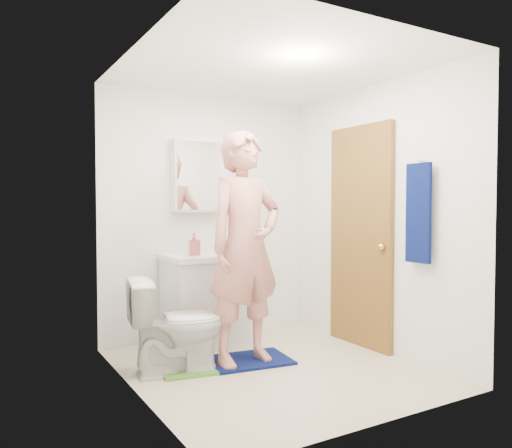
{
  "coord_description": "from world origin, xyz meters",
  "views": [
    {
      "loc": [
        -2.11,
        -3.37,
        1.31
      ],
      "look_at": [
        -0.0,
        0.25,
        1.15
      ],
      "focal_mm": 35.0,
      "sensor_mm": 36.0,
      "label": 1
    }
  ],
  "objects_px": {
    "soap_dispenser": "(194,244)",
    "man": "(245,247)",
    "medicine_cabinet": "(197,176)",
    "toothbrush_cup": "(223,247)",
    "vanity_cabinet": "(207,302)",
    "towel": "(418,213)",
    "toilet": "(177,324)"
  },
  "relations": [
    {
      "from": "towel",
      "to": "toothbrush_cup",
      "type": "xyz_separation_m",
      "value": [
        -0.98,
        1.55,
        -0.35
      ]
    },
    {
      "from": "medicine_cabinet",
      "to": "vanity_cabinet",
      "type": "bearing_deg",
      "value": -90.0
    },
    {
      "from": "toothbrush_cup",
      "to": "soap_dispenser",
      "type": "bearing_deg",
      "value": -161.41
    },
    {
      "from": "soap_dispenser",
      "to": "man",
      "type": "height_order",
      "value": "man"
    },
    {
      "from": "soap_dispenser",
      "to": "man",
      "type": "xyz_separation_m",
      "value": [
        0.16,
        -0.67,
        0.02
      ]
    },
    {
      "from": "medicine_cabinet",
      "to": "toothbrush_cup",
      "type": "distance_m",
      "value": 0.74
    },
    {
      "from": "towel",
      "to": "soap_dispenser",
      "type": "xyz_separation_m",
      "value": [
        -1.33,
        1.43,
        -0.3
      ]
    },
    {
      "from": "medicine_cabinet",
      "to": "man",
      "type": "bearing_deg",
      "value": -89.34
    },
    {
      "from": "toothbrush_cup",
      "to": "man",
      "type": "xyz_separation_m",
      "value": [
        -0.19,
        -0.79,
        0.07
      ]
    },
    {
      "from": "vanity_cabinet",
      "to": "towel",
      "type": "bearing_deg",
      "value": -51.53
    },
    {
      "from": "vanity_cabinet",
      "to": "toilet",
      "type": "xyz_separation_m",
      "value": [
        -0.54,
        -0.62,
        -0.02
      ]
    },
    {
      "from": "man",
      "to": "vanity_cabinet",
      "type": "bearing_deg",
      "value": 83.72
    },
    {
      "from": "vanity_cabinet",
      "to": "towel",
      "type": "distance_m",
      "value": 2.08
    },
    {
      "from": "vanity_cabinet",
      "to": "towel",
      "type": "xyz_separation_m",
      "value": [
        1.18,
        -1.48,
        0.85
      ]
    },
    {
      "from": "vanity_cabinet",
      "to": "man",
      "type": "height_order",
      "value": "man"
    },
    {
      "from": "towel",
      "to": "soap_dispenser",
      "type": "bearing_deg",
      "value": 133.0
    },
    {
      "from": "toilet",
      "to": "soap_dispenser",
      "type": "height_order",
      "value": "soap_dispenser"
    },
    {
      "from": "toothbrush_cup",
      "to": "man",
      "type": "relative_size",
      "value": 0.07
    },
    {
      "from": "vanity_cabinet",
      "to": "toothbrush_cup",
      "type": "xyz_separation_m",
      "value": [
        0.2,
        0.06,
        0.5
      ]
    },
    {
      "from": "toilet",
      "to": "man",
      "type": "height_order",
      "value": "man"
    },
    {
      "from": "medicine_cabinet",
      "to": "toothbrush_cup",
      "type": "height_order",
      "value": "medicine_cabinet"
    },
    {
      "from": "toilet",
      "to": "vanity_cabinet",
      "type": "bearing_deg",
      "value": -31.74
    },
    {
      "from": "towel",
      "to": "toothbrush_cup",
      "type": "height_order",
      "value": "towel"
    },
    {
      "from": "medicine_cabinet",
      "to": "toilet",
      "type": "xyz_separation_m",
      "value": [
        -0.54,
        -0.84,
        -1.22
      ]
    },
    {
      "from": "toilet",
      "to": "toothbrush_cup",
      "type": "bearing_deg",
      "value": -37.82
    },
    {
      "from": "soap_dispenser",
      "to": "toothbrush_cup",
      "type": "relative_size",
      "value": 1.55
    },
    {
      "from": "medicine_cabinet",
      "to": "man",
      "type": "relative_size",
      "value": 0.37
    },
    {
      "from": "medicine_cabinet",
      "to": "soap_dispenser",
      "type": "bearing_deg",
      "value": -118.74
    },
    {
      "from": "toilet",
      "to": "toothbrush_cup",
      "type": "xyz_separation_m",
      "value": [
        0.74,
        0.68,
        0.53
      ]
    },
    {
      "from": "towel",
      "to": "toilet",
      "type": "xyz_separation_m",
      "value": [
        -1.72,
        0.87,
        -0.87
      ]
    },
    {
      "from": "soap_dispenser",
      "to": "toothbrush_cup",
      "type": "height_order",
      "value": "soap_dispenser"
    },
    {
      "from": "medicine_cabinet",
      "to": "toothbrush_cup",
      "type": "relative_size",
      "value": 5.18
    }
  ]
}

